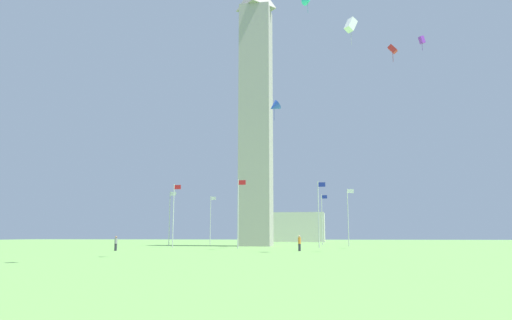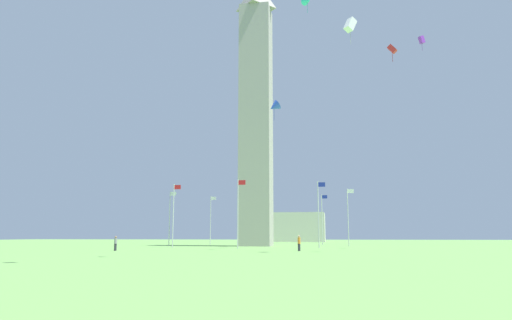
{
  "view_description": "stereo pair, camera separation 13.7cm",
  "coord_description": "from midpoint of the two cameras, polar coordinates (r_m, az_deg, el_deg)",
  "views": [
    {
      "loc": [
        12.65,
        -77.28,
        1.72
      ],
      "look_at": [
        0.0,
        0.0,
        14.51
      ],
      "focal_mm": 32.56,
      "sensor_mm": 36.0,
      "label": 1
    },
    {
      "loc": [
        12.79,
        -77.25,
        1.72
      ],
      "look_at": [
        0.0,
        0.0,
        14.51
      ],
      "focal_mm": 32.56,
      "sensor_mm": 36.0,
      "label": 2
    }
  ],
  "objects": [
    {
      "name": "flagpole_e",
      "position": [
        93.37,
        1.61,
        -7.21
      ],
      "size": [
        1.12,
        0.14,
        9.38
      ],
      "color": "silver",
      "rests_on": "ground"
    },
    {
      "name": "distant_building",
      "position": [
        132.85,
        4.23,
        -8.26
      ],
      "size": [
        19.57,
        11.43,
        8.04
      ],
      "color": "beige",
      "rests_on": "ground"
    },
    {
      "name": "kite_red_box",
      "position": [
        54.13,
        16.45,
        12.94
      ],
      "size": [
        1.13,
        0.82,
        2.02
      ],
      "color": "red"
    },
    {
      "name": "kite_blue_delta",
      "position": [
        73.05,
        2.29,
        6.55
      ],
      "size": [
        2.5,
        2.23,
        3.25
      ],
      "color": "blue"
    },
    {
      "name": "flagpole_s",
      "position": [
        82.2,
        -10.48,
        -6.78
      ],
      "size": [
        1.12,
        0.14,
        9.38
      ],
      "color": "silver",
      "rests_on": "ground"
    },
    {
      "name": "kite_cyan_delta",
      "position": [
        61.95,
        6.39,
        18.88
      ],
      "size": [
        1.82,
        1.82,
        2.37
      ],
      "color": "#33C6D1"
    },
    {
      "name": "flagpole_sw",
      "position": [
        70.61,
        -10.03,
        -6.4
      ],
      "size": [
        1.12,
        0.14,
        9.38
      ],
      "color": "silver",
      "rests_on": "ground"
    },
    {
      "name": "person_gray_shirt",
      "position": [
        56.67,
        -16.81,
        -9.78
      ],
      "size": [
        0.32,
        0.32,
        1.69
      ],
      "rotation": [
        0.0,
        0.0,
        0.86
      ],
      "color": "#2D2D38",
      "rests_on": "ground"
    },
    {
      "name": "flagpole_w",
      "position": [
        63.46,
        -2.14,
        -6.23
      ],
      "size": [
        1.12,
        0.14,
        9.38
      ],
      "color": "silver",
      "rests_on": "ground"
    },
    {
      "name": "flagpole_n",
      "position": [
        77.38,
        11.32,
        -6.6
      ],
      "size": [
        1.12,
        0.14,
        9.38
      ],
      "color": "silver",
      "rests_on": "ground"
    },
    {
      "name": "kite_white_box",
      "position": [
        52.52,
        11.57,
        15.95
      ],
      "size": [
        1.54,
        1.49,
        3.01
      ],
      "color": "white"
    },
    {
      "name": "obelisk_monument",
      "position": [
        81.38,
        0.05,
        6.53
      ],
      "size": [
        5.26,
        5.26,
        47.78
      ],
      "color": "#A8A399",
      "rests_on": "ground"
    },
    {
      "name": "flagpole_nw",
      "position": [
        66.65,
        7.77,
        -6.3
      ],
      "size": [
        1.12,
        0.14,
        9.38
      ],
      "color": "silver",
      "rests_on": "ground"
    },
    {
      "name": "person_orange_shirt",
      "position": [
        53.54,
        5.39,
        -10.14
      ],
      "size": [
        0.32,
        0.32,
        1.76
      ],
      "rotation": [
        0.0,
        0.0,
        1.51
      ],
      "color": "#2D2D38",
      "rests_on": "ground"
    },
    {
      "name": "kite_purple_box",
      "position": [
        70.12,
        19.74,
        13.72
      ],
      "size": [
        1.0,
        0.9,
        2.13
      ],
      "color": "purple"
    },
    {
      "name": "ground_plane",
      "position": [
        78.32,
        0.05,
        -10.54
      ],
      "size": [
        260.0,
        260.0,
        0.0
      ],
      "primitive_type": "plane",
      "color": "#609347"
    },
    {
      "name": "flagpole_ne",
      "position": [
        88.08,
        8.19,
        -6.99
      ],
      "size": [
        1.12,
        0.14,
        9.38
      ],
      "color": "silver",
      "rests_on": "ground"
    },
    {
      "name": "flagpole_se",
      "position": [
        91.12,
        -5.53,
        -7.12
      ],
      "size": [
        1.12,
        0.14,
        9.38
      ],
      "color": "silver",
      "rests_on": "ground"
    }
  ]
}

